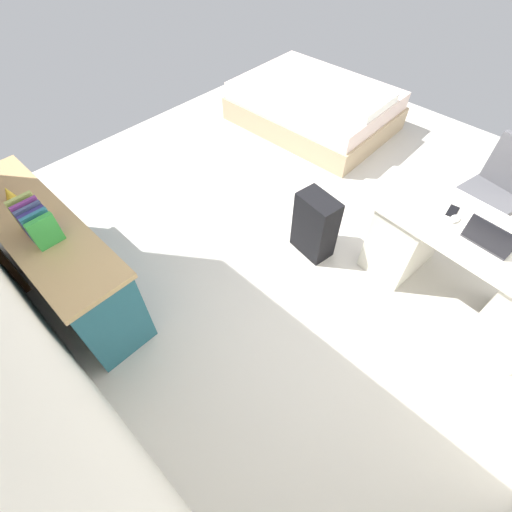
# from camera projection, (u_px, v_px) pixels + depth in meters

# --- Properties ---
(ground_plane) EXTENTS (5.77, 5.77, 0.00)m
(ground_plane) POSITION_uv_depth(u_px,v_px,m) (318.00, 228.00, 3.59)
(ground_plane) COLOR beige
(desk) EXTENTS (1.49, 0.79, 0.72)m
(desk) POSITION_uv_depth(u_px,v_px,m) (463.00, 266.00, 2.80)
(desk) COLOR silver
(desk) RESTS_ON ground_plane
(office_chair) EXTENTS (0.55, 0.55, 0.94)m
(office_chair) POSITION_uv_depth(u_px,v_px,m) (489.00, 199.00, 3.23)
(office_chair) COLOR black
(office_chair) RESTS_ON ground_plane
(credenza) EXTENTS (1.80, 0.48, 0.78)m
(credenza) POSITION_uv_depth(u_px,v_px,m) (57.00, 257.00, 2.84)
(credenza) COLOR #235B6B
(credenza) RESTS_ON ground_plane
(bed) EXTENTS (1.93, 1.45, 0.58)m
(bed) POSITION_uv_depth(u_px,v_px,m) (315.00, 106.00, 4.63)
(bed) COLOR tan
(bed) RESTS_ON ground_plane
(suitcase_black) EXTENTS (0.39, 0.27, 0.61)m
(suitcase_black) POSITION_uv_depth(u_px,v_px,m) (315.00, 226.00, 3.19)
(suitcase_black) COLOR black
(suitcase_black) RESTS_ON ground_plane
(laptop) EXTENTS (0.33, 0.25, 0.21)m
(laptop) POSITION_uv_depth(u_px,v_px,m) (489.00, 238.00, 2.46)
(laptop) COLOR #333338
(laptop) RESTS_ON desk
(computer_mouse) EXTENTS (0.07, 0.10, 0.03)m
(computer_mouse) POSITION_uv_depth(u_px,v_px,m) (455.00, 219.00, 2.63)
(computer_mouse) COLOR white
(computer_mouse) RESTS_ON desk
(cell_phone_by_mouse) EXTENTS (0.08, 0.14, 0.01)m
(cell_phone_by_mouse) POSITION_uv_depth(u_px,v_px,m) (453.00, 211.00, 2.69)
(cell_phone_by_mouse) COLOR black
(cell_phone_by_mouse) RESTS_ON desk
(book_row) EXTENTS (0.31, 0.17, 0.24)m
(book_row) POSITION_uv_depth(u_px,v_px,m) (36.00, 222.00, 2.39)
(book_row) COLOR green
(book_row) RESTS_ON credenza
(figurine_small) EXTENTS (0.08, 0.08, 0.11)m
(figurine_small) POSITION_uv_depth(u_px,v_px,m) (9.00, 193.00, 2.66)
(figurine_small) COLOR gold
(figurine_small) RESTS_ON credenza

